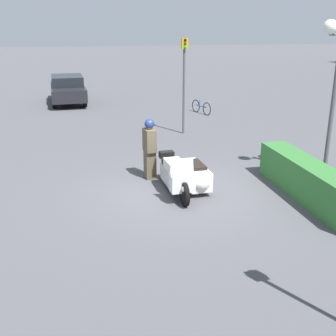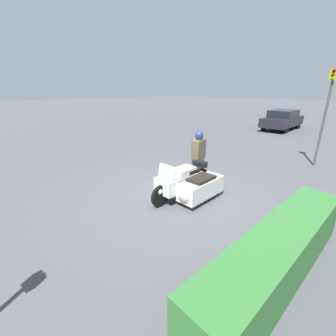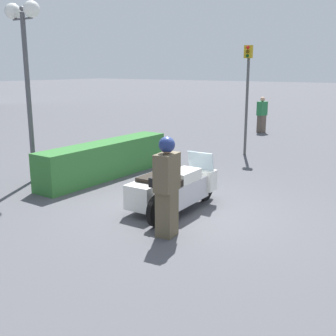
{
  "view_description": "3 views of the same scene",
  "coord_description": "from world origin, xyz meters",
  "px_view_note": "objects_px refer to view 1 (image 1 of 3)",
  "views": [
    {
      "loc": [
        10.34,
        -2.44,
        4.31
      ],
      "look_at": [
        0.73,
        -0.31,
        0.93
      ],
      "focal_mm": 45.0,
      "sensor_mm": 36.0,
      "label": 1
    },
    {
      "loc": [
        4.64,
        4.26,
        3.07
      ],
      "look_at": [
        0.6,
        -0.06,
        1.0
      ],
      "focal_mm": 24.0,
      "sensor_mm": 36.0,
      "label": 2
    },
    {
      "loc": [
        -6.83,
        -4.46,
        2.89
      ],
      "look_at": [
        0.31,
        0.59,
        0.8
      ],
      "focal_mm": 45.0,
      "sensor_mm": 36.0,
      "label": 3
    }
  ],
  "objects_px": {
    "parked_car_background": "(68,89)",
    "bicycle_parked": "(201,107)",
    "officer_rider": "(150,147)",
    "police_motorcycle": "(185,175)",
    "traffic_light_far": "(184,73)",
    "hedge_bush_curbside": "(309,181)"
  },
  "relations": [
    {
      "from": "traffic_light_far",
      "to": "parked_car_background",
      "type": "height_order",
      "value": "traffic_light_far"
    },
    {
      "from": "parked_car_background",
      "to": "bicycle_parked",
      "type": "relative_size",
      "value": 3.18
    },
    {
      "from": "bicycle_parked",
      "to": "police_motorcycle",
      "type": "bearing_deg",
      "value": -37.95
    },
    {
      "from": "officer_rider",
      "to": "bicycle_parked",
      "type": "bearing_deg",
      "value": 56.9
    },
    {
      "from": "police_motorcycle",
      "to": "bicycle_parked",
      "type": "xyz_separation_m",
      "value": [
        -10.03,
        3.47,
        -0.15
      ]
    },
    {
      "from": "hedge_bush_curbside",
      "to": "bicycle_parked",
      "type": "xyz_separation_m",
      "value": [
        -11.19,
        0.49,
        -0.17
      ]
    },
    {
      "from": "hedge_bush_curbside",
      "to": "bicycle_parked",
      "type": "height_order",
      "value": "hedge_bush_curbside"
    },
    {
      "from": "traffic_light_far",
      "to": "bicycle_parked",
      "type": "bearing_deg",
      "value": 153.33
    },
    {
      "from": "officer_rider",
      "to": "traffic_light_far",
      "type": "relative_size",
      "value": 0.47
    },
    {
      "from": "bicycle_parked",
      "to": "hedge_bush_curbside",
      "type": "bearing_deg",
      "value": -21.36
    },
    {
      "from": "officer_rider",
      "to": "hedge_bush_curbside",
      "type": "distance_m",
      "value": 4.46
    },
    {
      "from": "officer_rider",
      "to": "police_motorcycle",
      "type": "bearing_deg",
      "value": -66.48
    },
    {
      "from": "officer_rider",
      "to": "parked_car_background",
      "type": "bearing_deg",
      "value": 92.59
    },
    {
      "from": "officer_rider",
      "to": "hedge_bush_curbside",
      "type": "bearing_deg",
      "value": -40.3
    },
    {
      "from": "officer_rider",
      "to": "hedge_bush_curbside",
      "type": "height_order",
      "value": "officer_rider"
    },
    {
      "from": "police_motorcycle",
      "to": "officer_rider",
      "type": "xyz_separation_m",
      "value": [
        -1.24,
        -0.75,
        0.48
      ]
    },
    {
      "from": "police_motorcycle",
      "to": "traffic_light_far",
      "type": "relative_size",
      "value": 0.66
    },
    {
      "from": "hedge_bush_curbside",
      "to": "parked_car_background",
      "type": "relative_size",
      "value": 0.89
    },
    {
      "from": "parked_car_background",
      "to": "bicycle_parked",
      "type": "bearing_deg",
      "value": -127.31
    },
    {
      "from": "traffic_light_far",
      "to": "police_motorcycle",
      "type": "bearing_deg",
      "value": -14.13
    },
    {
      "from": "hedge_bush_curbside",
      "to": "parked_car_background",
      "type": "xyz_separation_m",
      "value": [
        -15.76,
        -6.1,
        0.34
      ]
    },
    {
      "from": "police_motorcycle",
      "to": "hedge_bush_curbside",
      "type": "relative_size",
      "value": 0.58
    }
  ]
}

